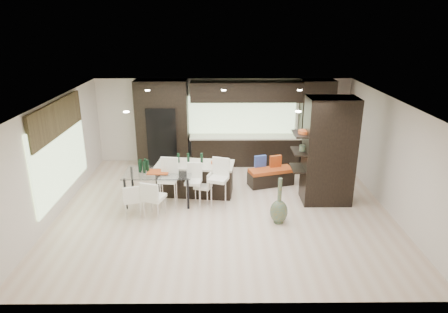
{
  "coord_description": "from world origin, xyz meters",
  "views": [
    {
      "loc": [
        -0.08,
        -8.96,
        4.51
      ],
      "look_at": [
        0.0,
        0.6,
        1.15
      ],
      "focal_mm": 32.0,
      "sensor_mm": 36.0,
      "label": 1
    }
  ],
  "objects_px": {
    "chair_far": "(132,201)",
    "stool_left": "(168,188)",
    "kitchen_island": "(195,179)",
    "dining_table": "(159,187)",
    "bench": "(271,177)",
    "floor_vase": "(279,201)",
    "chair_end": "(203,188)",
    "stool_mid": "(194,189)",
    "stool_right": "(218,187)",
    "chair_near": "(154,200)"
  },
  "relations": [
    {
      "from": "bench",
      "to": "chair_far",
      "type": "distance_m",
      "value": 3.97
    },
    {
      "from": "floor_vase",
      "to": "chair_far",
      "type": "relative_size",
      "value": 1.45
    },
    {
      "from": "dining_table",
      "to": "chair_far",
      "type": "distance_m",
      "value": 0.93
    },
    {
      "from": "stool_mid",
      "to": "chair_far",
      "type": "distance_m",
      "value": 1.53
    },
    {
      "from": "stool_mid",
      "to": "stool_right",
      "type": "relative_size",
      "value": 0.89
    },
    {
      "from": "dining_table",
      "to": "kitchen_island",
      "type": "bearing_deg",
      "value": 30.55
    },
    {
      "from": "stool_left",
      "to": "stool_right",
      "type": "xyz_separation_m",
      "value": [
        1.24,
        0.0,
        -0.0
      ]
    },
    {
      "from": "chair_far",
      "to": "bench",
      "type": "bearing_deg",
      "value": 11.01
    },
    {
      "from": "chair_near",
      "to": "chair_end",
      "type": "xyz_separation_m",
      "value": [
        1.13,
        0.79,
        -0.05
      ]
    },
    {
      "from": "stool_mid",
      "to": "chair_near",
      "type": "relative_size",
      "value": 1.03
    },
    {
      "from": "stool_right",
      "to": "floor_vase",
      "type": "height_order",
      "value": "floor_vase"
    },
    {
      "from": "stool_mid",
      "to": "bench",
      "type": "height_order",
      "value": "stool_mid"
    },
    {
      "from": "bench",
      "to": "chair_far",
      "type": "bearing_deg",
      "value": -169.49
    },
    {
      "from": "kitchen_island",
      "to": "bench",
      "type": "bearing_deg",
      "value": 21.3
    },
    {
      "from": "floor_vase",
      "to": "chair_end",
      "type": "xyz_separation_m",
      "value": [
        -1.78,
        1.12,
        -0.18
      ]
    },
    {
      "from": "stool_right",
      "to": "chair_far",
      "type": "relative_size",
      "value": 1.29
    },
    {
      "from": "bench",
      "to": "dining_table",
      "type": "height_order",
      "value": "dining_table"
    },
    {
      "from": "bench",
      "to": "floor_vase",
      "type": "distance_m",
      "value": 2.22
    },
    {
      "from": "stool_left",
      "to": "dining_table",
      "type": "xyz_separation_m",
      "value": [
        -0.27,
        0.23,
        -0.09
      ]
    },
    {
      "from": "kitchen_island",
      "to": "dining_table",
      "type": "xyz_separation_m",
      "value": [
        -0.89,
        -0.52,
        -0.01
      ]
    },
    {
      "from": "floor_vase",
      "to": "chair_end",
      "type": "distance_m",
      "value": 2.11
    },
    {
      "from": "stool_right",
      "to": "chair_end",
      "type": "xyz_separation_m",
      "value": [
        -0.38,
        0.23,
        -0.12
      ]
    },
    {
      "from": "stool_mid",
      "to": "dining_table",
      "type": "xyz_separation_m",
      "value": [
        -0.89,
        0.2,
        -0.03
      ]
    },
    {
      "from": "stool_mid",
      "to": "dining_table",
      "type": "relative_size",
      "value": 0.52
    },
    {
      "from": "stool_left",
      "to": "chair_far",
      "type": "xyz_separation_m",
      "value": [
        -0.8,
        -0.53,
        -0.11
      ]
    },
    {
      "from": "bench",
      "to": "chair_end",
      "type": "height_order",
      "value": "chair_end"
    },
    {
      "from": "kitchen_island",
      "to": "stool_left",
      "type": "height_order",
      "value": "stool_left"
    },
    {
      "from": "stool_left",
      "to": "chair_far",
      "type": "bearing_deg",
      "value": -138.56
    },
    {
      "from": "kitchen_island",
      "to": "floor_vase",
      "type": "height_order",
      "value": "floor_vase"
    },
    {
      "from": "chair_near",
      "to": "dining_table",
      "type": "bearing_deg",
      "value": 108.21
    },
    {
      "from": "stool_left",
      "to": "chair_end",
      "type": "distance_m",
      "value": 0.9
    },
    {
      "from": "stool_mid",
      "to": "chair_far",
      "type": "xyz_separation_m",
      "value": [
        -1.42,
        -0.56,
        -0.06
      ]
    },
    {
      "from": "stool_mid",
      "to": "bench",
      "type": "relative_size",
      "value": 0.7
    },
    {
      "from": "floor_vase",
      "to": "dining_table",
      "type": "height_order",
      "value": "floor_vase"
    },
    {
      "from": "kitchen_island",
      "to": "stool_left",
      "type": "xyz_separation_m",
      "value": [
        -0.62,
        -0.75,
        0.07
      ]
    },
    {
      "from": "floor_vase",
      "to": "chair_end",
      "type": "relative_size",
      "value": 1.47
    },
    {
      "from": "kitchen_island",
      "to": "stool_mid",
      "type": "xyz_separation_m",
      "value": [
        0.0,
        -0.73,
        0.02
      ]
    },
    {
      "from": "stool_right",
      "to": "kitchen_island",
      "type": "bearing_deg",
      "value": 148.66
    },
    {
      "from": "kitchen_island",
      "to": "floor_vase",
      "type": "relative_size",
      "value": 1.83
    },
    {
      "from": "stool_mid",
      "to": "stool_right",
      "type": "xyz_separation_m",
      "value": [
        0.62,
        -0.02,
        0.05
      ]
    },
    {
      "from": "chair_far",
      "to": "stool_left",
      "type": "bearing_deg",
      "value": 17.06
    },
    {
      "from": "floor_vase",
      "to": "chair_end",
      "type": "height_order",
      "value": "floor_vase"
    },
    {
      "from": "kitchen_island",
      "to": "stool_right",
      "type": "bearing_deg",
      "value": -43.93
    },
    {
      "from": "bench",
      "to": "chair_end",
      "type": "relative_size",
      "value": 1.66
    },
    {
      "from": "floor_vase",
      "to": "chair_far",
      "type": "height_order",
      "value": "floor_vase"
    },
    {
      "from": "bench",
      "to": "stool_mid",
      "type": "bearing_deg",
      "value": -165.65
    },
    {
      "from": "stool_mid",
      "to": "chair_end",
      "type": "height_order",
      "value": "stool_mid"
    },
    {
      "from": "bench",
      "to": "chair_near",
      "type": "xyz_separation_m",
      "value": [
        -2.98,
        -1.86,
        0.19
      ]
    },
    {
      "from": "stool_right",
      "to": "chair_end",
      "type": "relative_size",
      "value": 1.31
    },
    {
      "from": "stool_right",
      "to": "bench",
      "type": "height_order",
      "value": "stool_right"
    }
  ]
}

